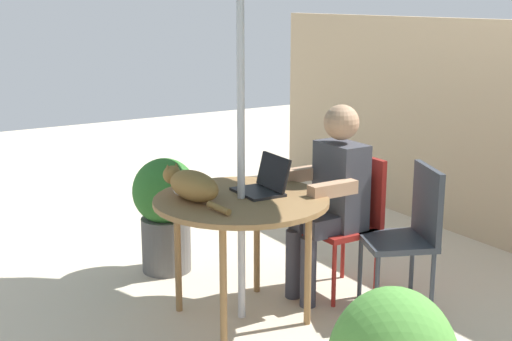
{
  "coord_description": "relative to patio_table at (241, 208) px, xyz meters",
  "views": [
    {
      "loc": [
        3.39,
        -2.0,
        1.86
      ],
      "look_at": [
        0.0,
        0.1,
        0.89
      ],
      "focal_mm": 49.97,
      "sensor_mm": 36.0,
      "label": 1
    }
  ],
  "objects": [
    {
      "name": "person_seated",
      "position": [
        -0.0,
        0.66,
        0.01
      ],
      "size": [
        0.48,
        0.48,
        1.23
      ],
      "color": "#3F3F47",
      "rests_on": "ground"
    },
    {
      "name": "laptop",
      "position": [
        -0.03,
        0.19,
        0.13
      ],
      "size": [
        0.31,
        0.26,
        0.21
      ],
      "color": "black",
      "rests_on": "patio_table"
    },
    {
      "name": "cat",
      "position": [
        -0.13,
        -0.26,
        0.15
      ],
      "size": [
        0.65,
        0.24,
        0.17
      ],
      "color": "olive",
      "rests_on": "patio_table"
    },
    {
      "name": "fence_back",
      "position": [
        0.0,
        2.31,
        0.18
      ],
      "size": [
        5.64,
        0.08,
        1.71
      ],
      "primitive_type": "cube",
      "color": "tan",
      "rests_on": "ground"
    },
    {
      "name": "chair_occupied",
      "position": [
        0.0,
        0.81,
        -0.16
      ],
      "size": [
        0.4,
        0.4,
        0.89
      ],
      "color": "maroon",
      "rests_on": "ground"
    },
    {
      "name": "chair_empty",
      "position": [
        0.41,
        0.95,
        -0.16
      ],
      "size": [
        0.53,
        0.53,
        0.89
      ],
      "color": "#33383F",
      "rests_on": "ground"
    },
    {
      "name": "patio_table",
      "position": [
        0.0,
        0.0,
        0.0
      ],
      "size": [
        1.01,
        1.01,
        0.74
      ],
      "color": "olive",
      "rests_on": "ground"
    },
    {
      "name": "potted_plant_by_chair",
      "position": [
        -0.93,
        -0.06,
        -0.23
      ],
      "size": [
        0.44,
        0.44,
        0.8
      ],
      "color": "#595654",
      "rests_on": "ground"
    },
    {
      "name": "ground_plane",
      "position": [
        0.0,
        0.0,
        -0.68
      ],
      "size": [
        14.0,
        14.0,
        0.0
      ],
      "primitive_type": "plane",
      "color": "beige"
    }
  ]
}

